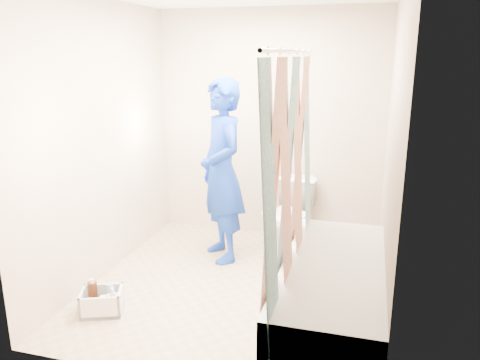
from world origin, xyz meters
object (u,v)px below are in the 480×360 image
(plumber, at_px, (222,172))
(toilet, at_px, (289,216))
(bathtub, at_px, (332,293))
(cleaning_caddy, at_px, (103,302))

(plumber, bearing_deg, toilet, 84.97)
(toilet, bearing_deg, bathtub, -59.27)
(bathtub, relative_size, plumber, 1.01)
(cleaning_caddy, bearing_deg, toilet, 32.21)
(toilet, relative_size, cleaning_caddy, 1.89)
(bathtub, relative_size, cleaning_caddy, 4.66)
(toilet, relative_size, plumber, 0.41)
(bathtub, distance_m, plumber, 1.60)
(toilet, distance_m, cleaning_caddy, 2.00)
(toilet, xyz_separation_m, plumber, (-0.59, -0.38, 0.51))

